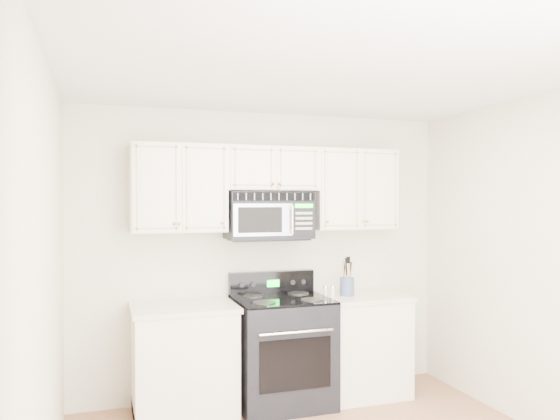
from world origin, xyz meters
name	(u,v)px	position (x,y,z in m)	size (l,w,h in m)	color
room	(345,279)	(0.00, 0.00, 1.30)	(3.51, 3.51, 2.61)	#9E6143
base_cabinet_left	(184,364)	(-0.80, 1.44, 0.43)	(0.86, 0.65, 0.92)	silver
base_cabinet_right	(357,348)	(0.80, 1.44, 0.43)	(0.86, 0.65, 0.92)	silver
range	(282,349)	(0.05, 1.41, 0.48)	(0.81, 0.73, 1.13)	black
upper_cabinets	(270,185)	(0.00, 1.58, 1.93)	(2.44, 0.37, 0.75)	silver
microwave	(269,215)	(-0.02, 1.56, 1.66)	(0.76, 0.43, 0.42)	black
utensil_crock	(347,285)	(0.69, 1.42, 1.01)	(0.13, 0.13, 0.35)	#405276
shaker_salt	(332,291)	(0.53, 1.40, 0.97)	(0.04, 0.04, 0.10)	silver
shaker_pepper	(325,291)	(0.48, 1.45, 0.97)	(0.04, 0.04, 0.09)	silver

